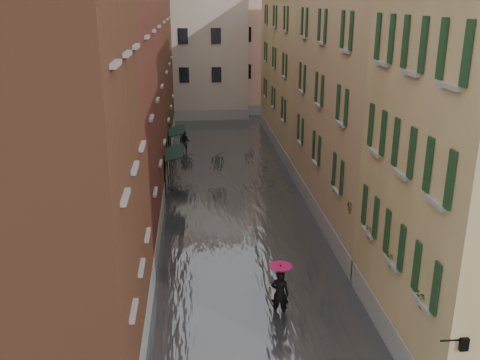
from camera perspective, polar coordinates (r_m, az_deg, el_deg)
name	(u,v)px	position (r m, az deg, el deg)	size (l,w,h in m)	color
ground	(260,319)	(20.30, 2.13, -14.65)	(120.00, 120.00, 0.00)	slate
floodwater	(233,195)	(31.88, -0.73, -1.59)	(10.00, 60.00, 0.20)	#4D5155
building_left_near	(25,173)	(16.25, -21.92, 0.66)	(6.00, 8.00, 13.00)	brown
building_left_mid	(93,108)	(26.71, -15.39, 7.45)	(6.00, 14.00, 12.50)	#5E291D
building_left_far	(127,59)	(41.31, -11.94, 12.54)	(6.00, 16.00, 14.00)	brown
building_right_mid	(379,98)	(27.80, 14.57, 8.47)	(6.00, 14.00, 13.00)	#9F8960
building_right_far	(313,74)	(42.19, 7.79, 11.18)	(6.00, 16.00, 11.50)	olive
building_end_cream	(184,49)	(55.02, -5.99, 13.75)	(12.00, 9.00, 13.00)	#C1B399
building_end_pink	(271,51)	(57.64, 3.29, 13.54)	(10.00, 9.00, 12.00)	tan
awning_near	(173,154)	(31.93, -7.12, 2.77)	(1.09, 3.13, 2.80)	black
awning_far	(176,132)	(37.34, -6.87, 5.10)	(1.09, 2.83, 2.80)	black
wall_lantern	(462,343)	(15.04, 22.63, -15.75)	(0.71, 0.22, 0.35)	black
window_planters	(372,222)	(20.00, 13.89, -4.36)	(0.59, 10.55, 0.84)	brown
pedestrian_main	(280,287)	(19.95, 4.29, -11.32)	(0.86, 0.86, 2.06)	black
pedestrian_far	(185,142)	(40.84, -5.94, 4.05)	(0.87, 0.68, 1.80)	black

